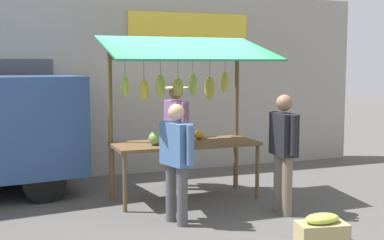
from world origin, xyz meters
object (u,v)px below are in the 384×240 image
(market_stall, at_px, (184,98))
(vendor_with_sunhat, at_px, (176,127))
(produce_crate_near, at_px, (322,230))
(shopper_with_shopping_bag, at_px, (283,145))
(shopper_in_striped_shirt, at_px, (176,156))

(market_stall, bearing_deg, vendor_with_sunhat, -99.46)
(produce_crate_near, bearing_deg, shopper_with_shopping_bag, -100.18)
(market_stall, relative_size, shopper_in_striped_shirt, 1.60)
(shopper_in_striped_shirt, bearing_deg, produce_crate_near, -151.65)
(shopper_with_shopping_bag, height_order, produce_crate_near, shopper_with_shopping_bag)
(shopper_with_shopping_bag, bearing_deg, vendor_with_sunhat, 29.06)
(shopper_in_striped_shirt, height_order, produce_crate_near, shopper_in_striped_shirt)
(produce_crate_near, bearing_deg, vendor_with_sunhat, -78.70)
(vendor_with_sunhat, xyz_separation_m, shopper_in_striped_shirt, (0.65, 1.89, -0.13))
(market_stall, height_order, produce_crate_near, market_stall)
(shopper_with_shopping_bag, xyz_separation_m, shopper_in_striped_shirt, (1.53, -0.09, -0.06))
(vendor_with_sunhat, distance_m, produce_crate_near, 3.41)
(produce_crate_near, bearing_deg, market_stall, -73.23)
(shopper_with_shopping_bag, bearing_deg, shopper_in_striped_shirt, 92.04)
(market_stall, xyz_separation_m, produce_crate_near, (-0.76, 2.54, -1.38))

